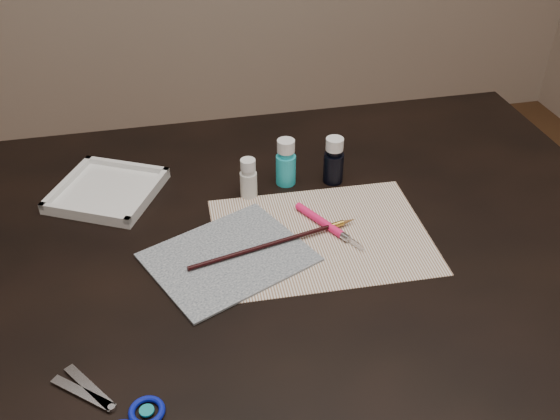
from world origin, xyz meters
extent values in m
cube|color=black|center=(0.00, 0.00, 0.38)|extent=(1.30, 0.90, 0.75)
cube|color=white|center=(0.07, -0.02, 0.75)|extent=(0.38, 0.29, 0.00)
cube|color=#121F31|center=(-0.10, -0.05, 0.75)|extent=(0.31, 0.28, 0.00)
cylinder|color=silver|center=(-0.03, 0.13, 0.79)|extent=(0.04, 0.04, 0.08)
cylinder|color=#24B8C8|center=(0.05, 0.16, 0.80)|extent=(0.04, 0.04, 0.09)
cylinder|color=black|center=(0.14, 0.14, 0.80)|extent=(0.04, 0.04, 0.09)
cube|color=white|center=(-0.29, 0.19, 0.76)|extent=(0.24, 0.24, 0.02)
camera|label=1|loc=(-0.18, -0.84, 1.42)|focal=40.00mm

